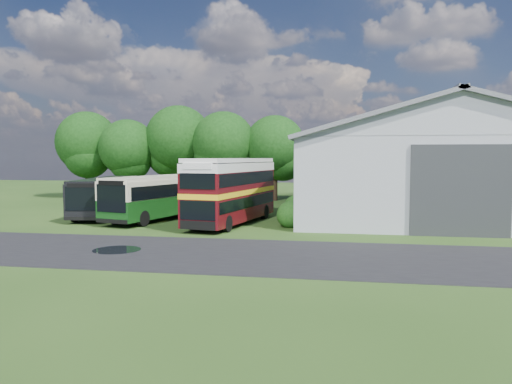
% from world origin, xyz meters
% --- Properties ---
extents(ground, '(120.00, 120.00, 0.00)m').
position_xyz_m(ground, '(0.00, 0.00, 0.00)').
color(ground, '#1E3912').
rests_on(ground, ground).
extents(asphalt_road, '(60.00, 8.00, 0.02)m').
position_xyz_m(asphalt_road, '(3.00, -3.00, 0.00)').
color(asphalt_road, black).
rests_on(asphalt_road, ground).
extents(puddle, '(2.20, 2.20, 0.01)m').
position_xyz_m(puddle, '(-1.50, -3.00, 0.00)').
color(puddle, black).
rests_on(puddle, ground).
extents(storage_shed, '(18.80, 24.80, 8.15)m').
position_xyz_m(storage_shed, '(15.00, 15.98, 4.17)').
color(storage_shed, gray).
rests_on(storage_shed, ground).
extents(tree_left_a, '(6.46, 6.46, 9.12)m').
position_xyz_m(tree_left_a, '(-18.00, 24.50, 5.87)').
color(tree_left_a, black).
rests_on(tree_left_a, ground).
extents(tree_left_b, '(5.78, 5.78, 8.16)m').
position_xyz_m(tree_left_b, '(-13.00, 23.50, 5.25)').
color(tree_left_b, black).
rests_on(tree_left_b, ground).
extents(tree_mid, '(6.80, 6.80, 9.60)m').
position_xyz_m(tree_mid, '(-8.00, 24.80, 6.18)').
color(tree_mid, black).
rests_on(tree_mid, ground).
extents(tree_right_a, '(6.26, 6.26, 8.83)m').
position_xyz_m(tree_right_a, '(-3.00, 23.80, 5.69)').
color(tree_right_a, black).
rests_on(tree_right_a, ground).
extents(tree_right_b, '(5.98, 5.98, 8.45)m').
position_xyz_m(tree_right_b, '(2.00, 24.60, 5.44)').
color(tree_right_b, black).
rests_on(tree_right_b, ground).
extents(shrub_front, '(1.70, 1.70, 1.70)m').
position_xyz_m(shrub_front, '(5.60, 6.00, 0.00)').
color(shrub_front, '#194714').
rests_on(shrub_front, ground).
extents(shrub_mid, '(1.60, 1.60, 1.60)m').
position_xyz_m(shrub_mid, '(5.60, 8.00, 0.00)').
color(shrub_mid, '#194714').
rests_on(shrub_mid, ground).
extents(shrub_back, '(1.80, 1.80, 1.80)m').
position_xyz_m(shrub_back, '(5.60, 10.00, 0.00)').
color(shrub_back, '#194714').
rests_on(shrub_back, ground).
extents(bus_green_single, '(5.26, 11.28, 3.03)m').
position_xyz_m(bus_green_single, '(-3.58, 8.81, 1.61)').
color(bus_green_single, black).
rests_on(bus_green_single, ground).
extents(bus_maroon_double, '(4.16, 10.15, 4.24)m').
position_xyz_m(bus_maroon_double, '(1.72, 6.87, 2.12)').
color(bus_maroon_double, black).
rests_on(bus_maroon_double, ground).
extents(bus_dark_single, '(3.90, 10.29, 2.77)m').
position_xyz_m(bus_dark_single, '(-8.44, 9.66, 1.48)').
color(bus_dark_single, black).
rests_on(bus_dark_single, ground).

